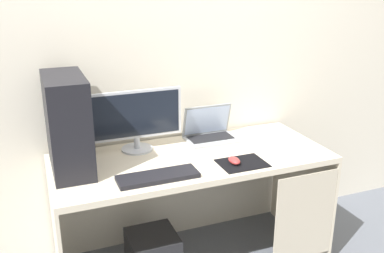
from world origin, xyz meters
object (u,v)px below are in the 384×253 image
(pc_tower, at_px, (68,124))
(laptop, at_px, (210,132))
(keyboard, at_px, (158,177))
(mouse_left, at_px, (234,160))
(monitor, at_px, (136,119))

(pc_tower, xyz_separation_m, laptop, (0.87, 0.14, -0.21))
(laptop, height_order, keyboard, laptop)
(keyboard, height_order, mouse_left, mouse_left)
(keyboard, relative_size, mouse_left, 4.38)
(pc_tower, height_order, mouse_left, pc_tower)
(keyboard, bearing_deg, laptop, 41.89)
(monitor, distance_m, keyboard, 0.45)
(pc_tower, height_order, monitor, pc_tower)
(mouse_left, bearing_deg, pc_tower, 162.19)
(mouse_left, bearing_deg, keyboard, -177.43)
(pc_tower, distance_m, keyboard, 0.55)
(monitor, distance_m, mouse_left, 0.62)
(laptop, bearing_deg, monitor, -177.89)
(pc_tower, distance_m, mouse_left, 0.91)
(pc_tower, bearing_deg, mouse_left, -17.81)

